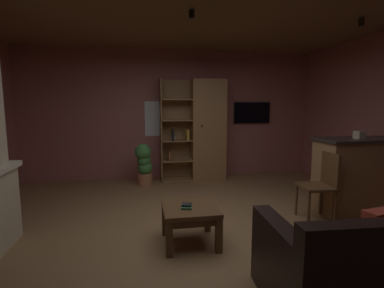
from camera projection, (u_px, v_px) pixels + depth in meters
floor at (198, 234)px, 3.52m from camera, size 6.16×5.71×0.02m
wall_back at (172, 115)px, 6.15m from camera, size 6.28×0.06×2.70m
window_pane_back at (159, 119)px, 6.08m from camera, size 0.57×0.01×0.73m
bookshelf_cabinet at (204, 130)px, 6.04m from camera, size 1.35×0.41×2.08m
kitchen_bar_counter at (368, 174)px, 4.24m from camera, size 1.56×0.59×1.08m
tissue_box at (360, 135)px, 4.05m from camera, size 0.13×0.13×0.11m
leather_couch at (377, 270)px, 2.20m from camera, size 1.71×0.99×0.84m
coffee_table at (190, 214)px, 3.23m from camera, size 0.61×0.61×0.43m
table_book_0 at (187, 208)px, 3.15m from camera, size 0.13×0.11×0.02m
table_book_1 at (187, 205)px, 3.18m from camera, size 0.13×0.12×0.02m
dining_chair at (322, 182)px, 3.88m from camera, size 0.45×0.45×0.92m
potted_floor_plant at (144, 163)px, 5.58m from camera, size 0.34×0.34×0.82m
wall_mounted_tv at (252, 113)px, 6.39m from camera, size 0.83×0.06×0.47m
track_light_spot_1 at (192, 14)px, 3.42m from camera, size 0.07×0.07×0.09m
track_light_spot_2 at (361, 22)px, 3.76m from camera, size 0.07×0.07×0.09m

